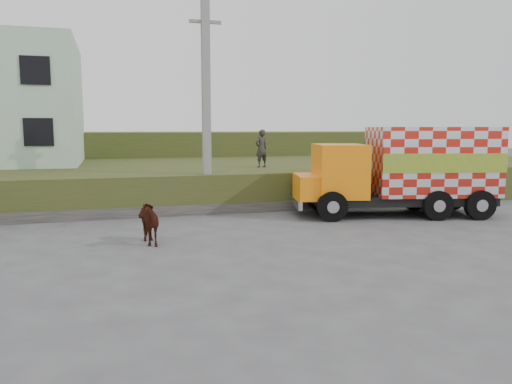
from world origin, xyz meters
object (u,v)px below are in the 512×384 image
object	(u,v)px
cargo_truck	(405,170)
pedestrian	(261,148)
cow	(146,222)
utility_pole	(206,107)

from	to	relation	value
cargo_truck	pedestrian	world-z (taller)	cargo_truck
cargo_truck	pedestrian	distance (m)	6.76
cargo_truck	cow	world-z (taller)	cargo_truck
utility_pole	pedestrian	size ratio (longest dim) A/B	4.68
cow	utility_pole	bearing A→B (deg)	52.08
utility_pole	pedestrian	world-z (taller)	utility_pole
cow	pedestrian	bearing A→B (deg)	44.00
pedestrian	cow	bearing A→B (deg)	33.91
cargo_truck	pedestrian	xyz separation A→B (m)	(-3.98, 5.43, 0.65)
utility_pole	cargo_truck	bearing A→B (deg)	-21.32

